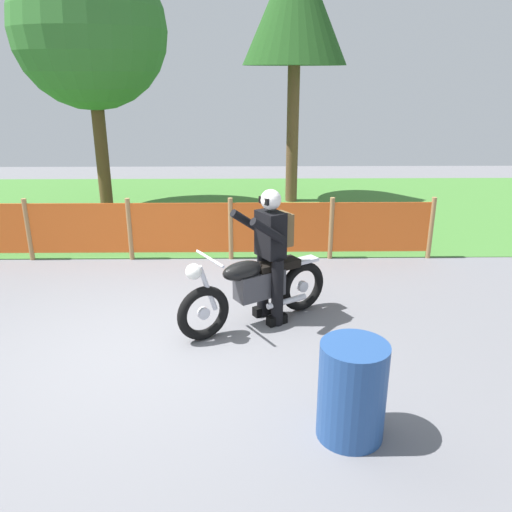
{
  "coord_description": "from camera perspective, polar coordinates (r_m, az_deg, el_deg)",
  "views": [
    {
      "loc": [
        1.14,
        -5.23,
        2.99
      ],
      "look_at": [
        1.22,
        0.59,
        0.9
      ],
      "focal_mm": 36.14,
      "sensor_mm": 36.0,
      "label": 1
    }
  ],
  "objects": [
    {
      "name": "grass_verge",
      "position": [
        12.08,
        -6.24,
        5.32
      ],
      "size": [
        24.0,
        6.88,
        0.01
      ],
      "primitive_type": "cube",
      "color": "#427A33",
      "rests_on": "ground"
    },
    {
      "name": "rider_lead",
      "position": [
        6.28,
        1.66,
        0.8
      ],
      "size": [
        0.79,
        0.71,
        1.69
      ],
      "rotation": [
        0.0,
        0.0,
        -2.58
      ],
      "color": "black",
      "rests_on": "ground"
    },
    {
      "name": "barrier_fence",
      "position": [
        8.64,
        -8.39,
        3.06
      ],
      "size": [
        8.45,
        0.08,
        1.05
      ],
      "color": "#997547",
      "rests_on": "ground"
    },
    {
      "name": "spare_drum",
      "position": [
        4.58,
        10.58,
        -14.47
      ],
      "size": [
        0.58,
        0.58,
        0.88
      ],
      "primitive_type": "cylinder",
      "color": "navy",
      "rests_on": "ground"
    },
    {
      "name": "motorcycle_lead",
      "position": [
        6.33,
        -0.1,
        -3.54
      ],
      "size": [
        1.86,
        1.23,
        1.01
      ],
      "rotation": [
        0.0,
        0.0,
        -2.58
      ],
      "color": "black",
      "rests_on": "ground"
    },
    {
      "name": "tree_near_left",
      "position": [
        12.44,
        4.4,
        26.06
      ],
      "size": [
        2.33,
        2.33,
        5.72
      ],
      "color": "brown",
      "rests_on": "ground"
    },
    {
      "name": "ground",
      "position": [
        6.13,
        -11.62,
        -9.98
      ],
      "size": [
        24.0,
        24.0,
        0.02
      ],
      "primitive_type": "cube",
      "color": "slate"
    },
    {
      "name": "tree_leftmost",
      "position": [
        11.86,
        -17.93,
        22.61
      ],
      "size": [
        3.15,
        3.15,
        5.35
      ],
      "color": "brown",
      "rests_on": "ground"
    }
  ]
}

